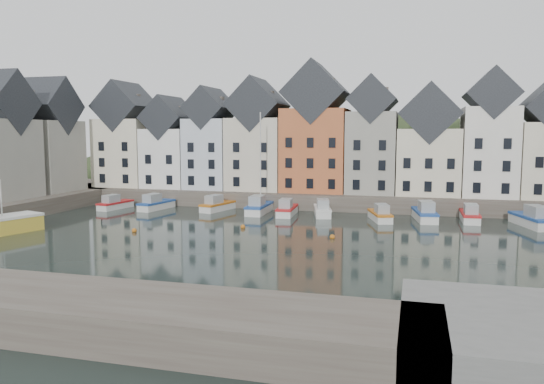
% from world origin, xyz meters
% --- Properties ---
extents(ground, '(260.00, 260.00, 0.00)m').
position_xyz_m(ground, '(0.00, 0.00, 0.00)').
color(ground, black).
rests_on(ground, ground).
extents(far_quay, '(90.00, 16.00, 2.00)m').
position_xyz_m(far_quay, '(0.00, 30.00, 1.00)').
color(far_quay, '#4C423A').
rests_on(far_quay, ground).
extents(hillside, '(153.60, 70.40, 64.00)m').
position_xyz_m(hillside, '(0.02, 56.00, -17.96)').
color(hillside, '#213319').
rests_on(hillside, ground).
extents(far_terrace, '(72.37, 8.16, 17.78)m').
position_xyz_m(far_terrace, '(3.21, 28.00, 8.88)').
color(far_terrace, '#F0E7C9').
rests_on(far_terrace, far_quay).
extents(left_terrace, '(7.65, 17.00, 15.69)m').
position_xyz_m(left_terrace, '(-36.00, 13.50, 8.88)').
color(left_terrace, '#9A988C').
rests_on(left_terrace, left_quay).
extents(mooring_buoys, '(20.50, 5.50, 0.50)m').
position_xyz_m(mooring_buoys, '(-4.00, 5.33, 0.15)').
color(mooring_buoys, '#BE6516').
rests_on(mooring_buoys, ground).
extents(boat_a, '(2.56, 5.83, 2.16)m').
position_xyz_m(boat_a, '(-24.93, 17.12, 0.64)').
color(boat_a, silver).
rests_on(boat_a, ground).
extents(boat_b, '(2.79, 6.37, 2.37)m').
position_xyz_m(boat_b, '(-19.44, 18.10, 0.70)').
color(boat_b, silver).
rests_on(boat_b, ground).
extents(boat_c, '(3.20, 6.29, 2.31)m').
position_xyz_m(boat_c, '(-11.21, 19.19, 0.69)').
color(boat_c, silver).
rests_on(boat_c, ground).
extents(boat_d, '(2.27, 6.77, 12.83)m').
position_xyz_m(boat_d, '(-5.31, 18.35, 0.83)').
color(boat_d, silver).
rests_on(boat_d, ground).
extents(boat_e, '(2.26, 6.13, 2.31)m').
position_xyz_m(boat_e, '(-1.58, 17.87, 0.69)').
color(boat_e, silver).
rests_on(boat_e, ground).
extents(boat_f, '(3.18, 6.30, 2.32)m').
position_xyz_m(boat_f, '(2.69, 18.64, 0.69)').
color(boat_f, silver).
rests_on(boat_f, ground).
extents(boat_g, '(3.33, 6.04, 2.22)m').
position_xyz_m(boat_g, '(9.75, 16.71, 0.66)').
color(boat_g, silver).
rests_on(boat_g, ground).
extents(boat_h, '(3.08, 6.94, 2.57)m').
position_xyz_m(boat_h, '(14.70, 18.22, 0.77)').
color(boat_h, silver).
rests_on(boat_h, ground).
extents(boat_i, '(1.90, 6.05, 2.32)m').
position_xyz_m(boat_i, '(19.64, 18.75, 0.69)').
color(boat_i, silver).
rests_on(boat_i, ground).
extents(boat_j, '(3.89, 7.22, 2.65)m').
position_xyz_m(boat_j, '(25.82, 16.97, 0.79)').
color(boat_j, silver).
rests_on(boat_j, ground).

